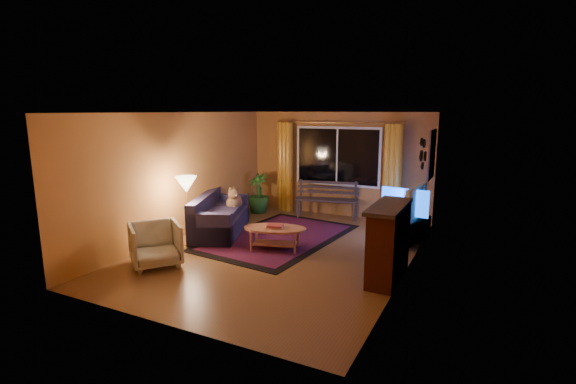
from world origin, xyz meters
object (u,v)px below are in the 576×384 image
at_px(sofa, 221,214).
at_px(tv_console, 408,231).
at_px(coffee_table, 275,239).
at_px(floor_lamp, 187,212).
at_px(bench, 327,209).
at_px(armchair, 155,242).

bearing_deg(sofa, tv_console, -5.62).
height_order(coffee_table, tv_console, tv_console).
bearing_deg(coffee_table, floor_lamp, -162.77).
bearing_deg(sofa, floor_lamp, -116.47).
height_order(bench, tv_console, tv_console).
xyz_separation_m(armchair, floor_lamp, (-0.21, 1.08, 0.26)).
relative_size(bench, sofa, 0.74).
bearing_deg(armchair, floor_lamp, 48.67).
relative_size(floor_lamp, coffee_table, 1.13).
bearing_deg(floor_lamp, sofa, 85.26).
height_order(floor_lamp, coffee_table, floor_lamp).
xyz_separation_m(bench, tv_console, (2.12, -1.10, 0.01)).
height_order(sofa, armchair, sofa).
relative_size(bench, tv_console, 1.31).
bearing_deg(tv_console, sofa, -146.33).
distance_m(sofa, floor_lamp, 0.98).
distance_m(coffee_table, tv_console, 2.60).
distance_m(floor_lamp, tv_console, 4.26).
distance_m(armchair, coffee_table, 2.12).
height_order(sofa, coffee_table, sofa).
bearing_deg(floor_lamp, coffee_table, 17.23).
bearing_deg(tv_console, bench, 170.17).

